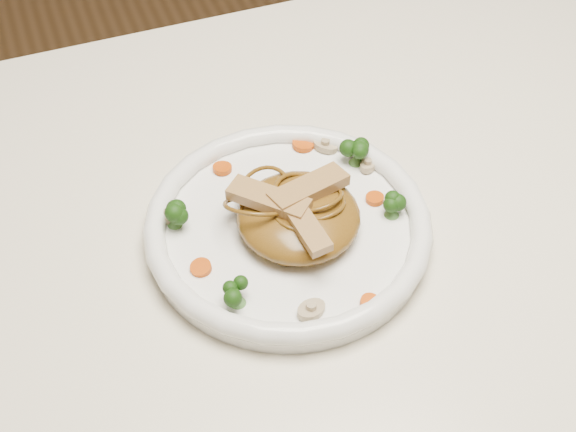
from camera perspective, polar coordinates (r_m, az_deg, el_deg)
name	(u,v)px	position (r m, az deg, el deg)	size (l,w,h in m)	color
table	(392,301)	(0.84, 7.21, -5.85)	(1.20, 0.80, 0.75)	beige
plate	(288,232)	(0.75, 0.00, -1.14)	(0.26, 0.26, 0.02)	white
noodle_mound	(299,217)	(0.73, 0.74, -0.04)	(0.11, 0.11, 0.04)	brown
chicken_a	(309,189)	(0.73, 1.43, 1.90)	(0.08, 0.02, 0.01)	tan
chicken_b	(269,199)	(0.72, -1.34, 1.18)	(0.07, 0.02, 0.01)	tan
chicken_c	(306,227)	(0.70, 1.28, -0.73)	(0.06, 0.02, 0.01)	tan
broccoli_0	(357,150)	(0.79, 4.77, 4.56)	(0.03, 0.03, 0.03)	#1A480F
broccoli_1	(173,212)	(0.74, -7.95, 0.30)	(0.03, 0.03, 0.03)	#1A480F
broccoli_2	(237,292)	(0.68, -3.54, -5.25)	(0.03, 0.03, 0.03)	#1A480F
broccoli_3	(393,204)	(0.75, 7.28, 0.80)	(0.02, 0.02, 0.03)	#1A480F
carrot_0	(303,144)	(0.82, 1.06, 4.99)	(0.02, 0.02, 0.01)	#BB4906
carrot_1	(201,268)	(0.71, -6.05, -3.58)	(0.02, 0.02, 0.01)	#BB4906
carrot_2	(375,199)	(0.77, 6.03, 1.21)	(0.02, 0.02, 0.01)	#BB4906
carrot_3	(222,168)	(0.80, -4.57, 3.32)	(0.02, 0.02, 0.01)	#BB4906
carrot_4	(370,302)	(0.69, 5.71, -5.97)	(0.02, 0.02, 0.01)	#BB4906
mushroom_0	(311,310)	(0.68, 1.61, -6.51)	(0.03, 0.03, 0.01)	#C3B492
mushroom_1	(368,166)	(0.80, 5.54, 3.48)	(0.02, 0.02, 0.01)	#C3B492
mushroom_2	(167,217)	(0.76, -8.39, -0.07)	(0.02, 0.02, 0.01)	#C3B492
mushroom_3	(325,146)	(0.82, 2.59, 4.87)	(0.03, 0.03, 0.01)	#C3B492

